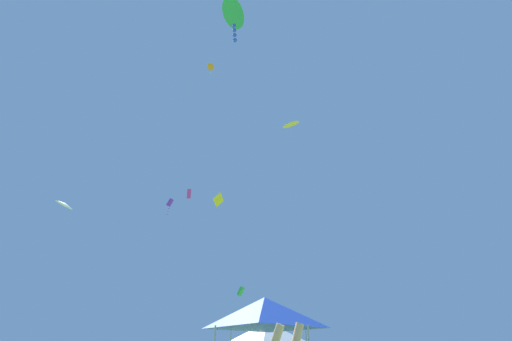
{
  "coord_description": "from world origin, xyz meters",
  "views": [
    {
      "loc": [
        -0.45,
        -6.17,
        1.48
      ],
      "look_at": [
        -2.59,
        14.01,
        12.53
      ],
      "focal_mm": 24.14,
      "sensor_mm": 36.0,
      "label": 1
    }
  ],
  "objects_px": {
    "kite_magenta_box": "(189,194)",
    "kite_yellow_diamond": "(218,200)",
    "kite_purple_box": "(170,203)",
    "kite_orange_delta": "(211,67)",
    "canopy_tent_white": "(267,333)",
    "kite_white_delta": "(65,204)",
    "kite_green_box": "(241,291)",
    "canopy_tent_blue": "(265,313)",
    "kite_yellow_delta": "(291,124)",
    "kite_green_delta": "(234,14)"
  },
  "relations": [
    {
      "from": "kite_yellow_diamond",
      "to": "kite_purple_box",
      "type": "relative_size",
      "value": 0.51
    },
    {
      "from": "kite_green_delta",
      "to": "kite_magenta_box",
      "type": "height_order",
      "value": "kite_magenta_box"
    },
    {
      "from": "kite_white_delta",
      "to": "kite_yellow_delta",
      "type": "xyz_separation_m",
      "value": [
        12.33,
        3.83,
        7.14
      ]
    },
    {
      "from": "kite_yellow_diamond",
      "to": "kite_magenta_box",
      "type": "bearing_deg",
      "value": 125.72
    },
    {
      "from": "canopy_tent_white",
      "to": "kite_white_delta",
      "type": "distance_m",
      "value": 12.41
    },
    {
      "from": "kite_magenta_box",
      "to": "kite_orange_delta",
      "type": "bearing_deg",
      "value": -67.15
    },
    {
      "from": "kite_yellow_delta",
      "to": "kite_orange_delta",
      "type": "xyz_separation_m",
      "value": [
        -7.65,
        5.47,
        11.72
      ]
    },
    {
      "from": "kite_white_delta",
      "to": "kite_green_box",
      "type": "height_order",
      "value": "kite_white_delta"
    },
    {
      "from": "kite_orange_delta",
      "to": "canopy_tent_white",
      "type": "bearing_deg",
      "value": -53.75
    },
    {
      "from": "kite_magenta_box",
      "to": "canopy_tent_blue",
      "type": "bearing_deg",
      "value": -64.89
    },
    {
      "from": "canopy_tent_white",
      "to": "kite_orange_delta",
      "type": "height_order",
      "value": "kite_orange_delta"
    },
    {
      "from": "kite_green_box",
      "to": "kite_yellow_diamond",
      "type": "xyz_separation_m",
      "value": [
        -1.6,
        -4.19,
        7.24
      ]
    },
    {
      "from": "kite_yellow_delta",
      "to": "kite_green_box",
      "type": "height_order",
      "value": "kite_yellow_delta"
    },
    {
      "from": "kite_green_box",
      "to": "kite_green_delta",
      "type": "bearing_deg",
      "value": -83.16
    },
    {
      "from": "kite_magenta_box",
      "to": "kite_yellow_diamond",
      "type": "bearing_deg",
      "value": -54.28
    },
    {
      "from": "kite_white_delta",
      "to": "kite_purple_box",
      "type": "bearing_deg",
      "value": 93.71
    },
    {
      "from": "kite_purple_box",
      "to": "canopy_tent_white",
      "type": "bearing_deg",
      "value": -54.9
    },
    {
      "from": "canopy_tent_white",
      "to": "kite_yellow_diamond",
      "type": "bearing_deg",
      "value": 114.72
    },
    {
      "from": "kite_green_box",
      "to": "kite_orange_delta",
      "type": "relative_size",
      "value": 0.52
    },
    {
      "from": "kite_orange_delta",
      "to": "kite_magenta_box",
      "type": "distance_m",
      "value": 14.4
    },
    {
      "from": "canopy_tent_blue",
      "to": "kite_magenta_box",
      "type": "relative_size",
      "value": 2.87
    },
    {
      "from": "canopy_tent_white",
      "to": "kite_orange_delta",
      "type": "xyz_separation_m",
      "value": [
        -5.99,
        8.17,
        25.11
      ]
    },
    {
      "from": "kite_orange_delta",
      "to": "kite_magenta_box",
      "type": "height_order",
      "value": "kite_orange_delta"
    },
    {
      "from": "kite_white_delta",
      "to": "kite_magenta_box",
      "type": "distance_m",
      "value": 21.5
    },
    {
      "from": "kite_yellow_diamond",
      "to": "kite_green_box",
      "type": "bearing_deg",
      "value": 69.08
    },
    {
      "from": "kite_white_delta",
      "to": "kite_purple_box",
      "type": "height_order",
      "value": "kite_purple_box"
    },
    {
      "from": "kite_orange_delta",
      "to": "kite_white_delta",
      "type": "bearing_deg",
      "value": -116.73
    },
    {
      "from": "canopy_tent_white",
      "to": "kite_orange_delta",
      "type": "distance_m",
      "value": 27.07
    },
    {
      "from": "kite_green_box",
      "to": "kite_magenta_box",
      "type": "height_order",
      "value": "kite_magenta_box"
    },
    {
      "from": "kite_green_delta",
      "to": "kite_magenta_box",
      "type": "xyz_separation_m",
      "value": [
        -9.22,
        23.89,
        1.4
      ]
    },
    {
      "from": "canopy_tent_blue",
      "to": "kite_white_delta",
      "type": "bearing_deg",
      "value": 164.56
    },
    {
      "from": "kite_yellow_delta",
      "to": "kite_white_delta",
      "type": "bearing_deg",
      "value": -162.77
    },
    {
      "from": "kite_purple_box",
      "to": "kite_magenta_box",
      "type": "distance_m",
      "value": 2.67
    },
    {
      "from": "canopy_tent_white",
      "to": "kite_yellow_diamond",
      "type": "relative_size",
      "value": 2.79
    },
    {
      "from": "kite_yellow_delta",
      "to": "canopy_tent_blue",
      "type": "bearing_deg",
      "value": -101.66
    },
    {
      "from": "canopy_tent_white",
      "to": "kite_white_delta",
      "type": "height_order",
      "value": "kite_white_delta"
    },
    {
      "from": "canopy_tent_blue",
      "to": "kite_white_delta",
      "type": "relative_size",
      "value": 3.26
    },
    {
      "from": "kite_green_delta",
      "to": "kite_yellow_diamond",
      "type": "relative_size",
      "value": 3.14
    },
    {
      "from": "kite_orange_delta",
      "to": "kite_green_delta",
      "type": "bearing_deg",
      "value": -70.17
    },
    {
      "from": "kite_yellow_diamond",
      "to": "kite_yellow_delta",
      "type": "bearing_deg",
      "value": -51.1
    },
    {
      "from": "canopy_tent_blue",
      "to": "kite_purple_box",
      "type": "relative_size",
      "value": 1.65
    },
    {
      "from": "kite_yellow_diamond",
      "to": "kite_magenta_box",
      "type": "xyz_separation_m",
      "value": [
        -5.11,
        7.1,
        4.12
      ]
    },
    {
      "from": "kite_green_box",
      "to": "kite_purple_box",
      "type": "height_order",
      "value": "kite_purple_box"
    },
    {
      "from": "kite_orange_delta",
      "to": "kite_magenta_box",
      "type": "xyz_separation_m",
      "value": [
        -4.22,
        10.02,
        -9.45
      ]
    },
    {
      "from": "kite_green_delta",
      "to": "kite_yellow_diamond",
      "type": "bearing_deg",
      "value": 103.78
    },
    {
      "from": "kite_orange_delta",
      "to": "kite_magenta_box",
      "type": "bearing_deg",
      "value": 112.85
    },
    {
      "from": "canopy_tent_white",
      "to": "kite_green_delta",
      "type": "bearing_deg",
      "value": -99.85
    },
    {
      "from": "kite_green_box",
      "to": "kite_yellow_diamond",
      "type": "distance_m",
      "value": 8.52
    },
    {
      "from": "kite_orange_delta",
      "to": "canopy_tent_blue",
      "type": "bearing_deg",
      "value": -63.12
    },
    {
      "from": "canopy_tent_white",
      "to": "kite_orange_delta",
      "type": "bearing_deg",
      "value": 126.25
    }
  ]
}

